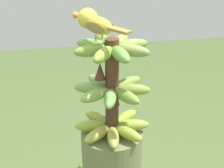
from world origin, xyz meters
TOP-DOWN VIEW (x-y plane):
  - banana_bunch at (-0.00, 0.00)m, footprint 0.27×0.27m
  - perched_bird at (0.01, 0.05)m, footprint 0.20×0.15m
  - fallen_banana at (1.08, 0.01)m, footprint 0.11×0.13m

SIDE VIEW (x-z plane):
  - fallen_banana at x=1.08m, z-range 0.00..0.04m
  - banana_bunch at x=0.00m, z-range 1.07..1.42m
  - perched_bird at x=0.01m, z-range 1.42..1.51m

